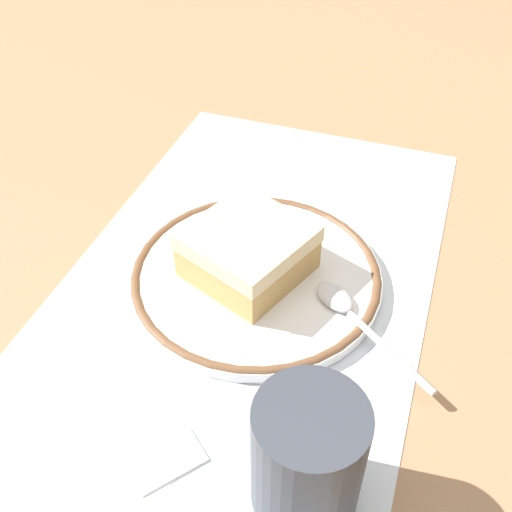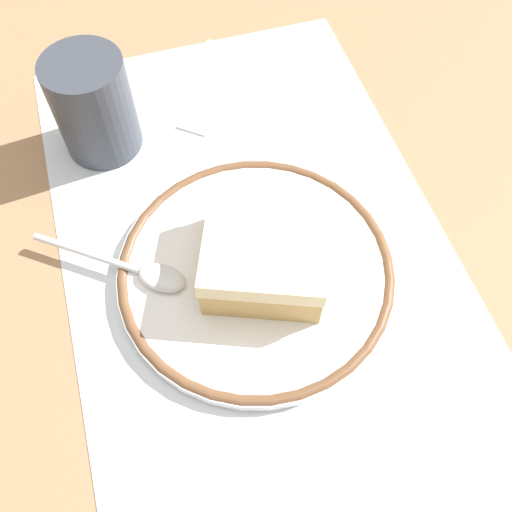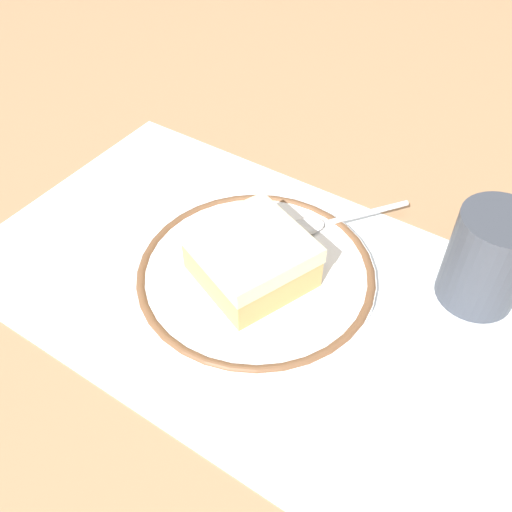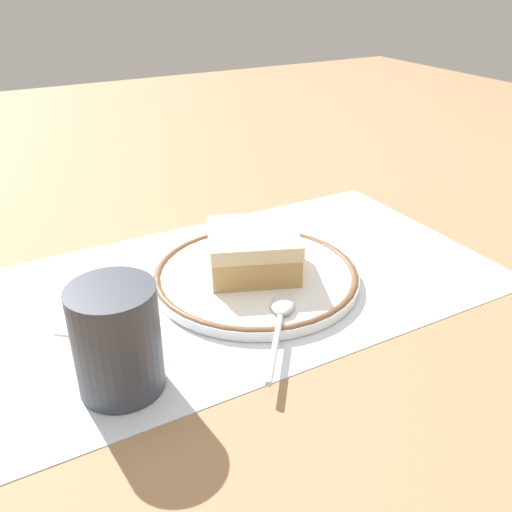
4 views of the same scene
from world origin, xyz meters
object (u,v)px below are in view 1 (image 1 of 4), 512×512
(plate, at_px, (256,276))
(sugar_packet, at_px, (166,459))
(cup, at_px, (307,463))
(cake_slice, at_px, (251,252))
(napkin, at_px, (68,461))
(spoon, at_px, (348,311))

(plate, relative_size, sugar_packet, 4.45)
(cup, xyz_separation_m, sugar_packet, (-0.01, 0.10, -0.04))
(cake_slice, bearing_deg, cup, -150.85)
(cup, height_order, napkin, cup)
(plate, bearing_deg, cake_slice, 88.05)
(spoon, bearing_deg, cake_slice, 76.40)
(spoon, xyz_separation_m, sugar_packet, (-0.16, 0.09, -0.01))
(sugar_packet, bearing_deg, cup, -84.96)
(sugar_packet, bearing_deg, cake_slice, 1.02)
(plate, xyz_separation_m, cake_slice, (0.00, 0.00, 0.03))
(spoon, bearing_deg, plate, 75.87)
(plate, relative_size, napkin, 1.78)
(cup, relative_size, napkin, 0.74)
(cake_slice, distance_m, napkin, 0.22)
(cake_slice, xyz_separation_m, sugar_packet, (-0.19, -0.00, -0.03))
(napkin, bearing_deg, cake_slice, -16.08)
(cake_slice, xyz_separation_m, spoon, (-0.02, -0.09, -0.02))
(cup, distance_m, sugar_packet, 0.10)
(napkin, distance_m, sugar_packet, 0.07)
(cup, height_order, sugar_packet, cup)
(cake_slice, relative_size, spoon, 1.04)
(plate, distance_m, spoon, 0.09)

